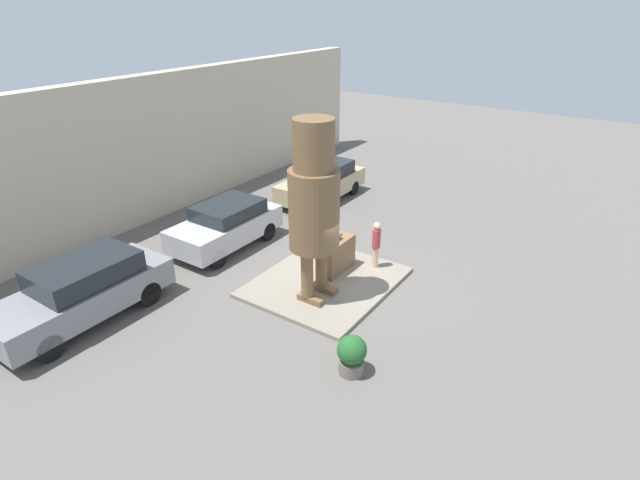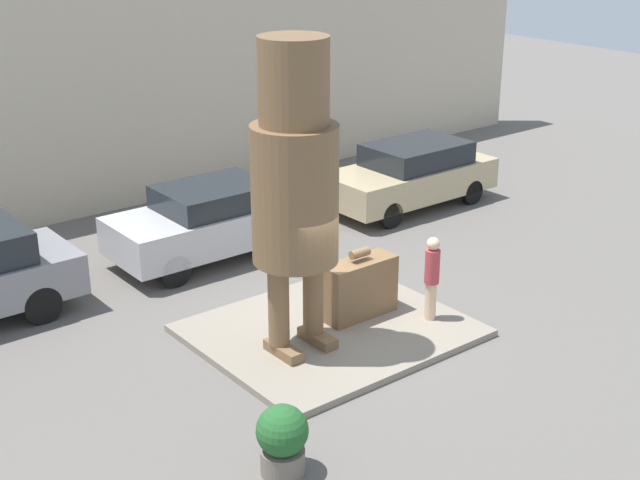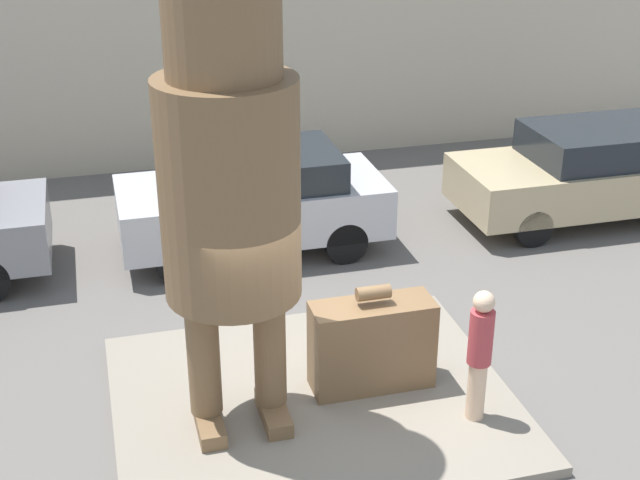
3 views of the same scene
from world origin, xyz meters
name	(u,v)px [view 2 (image 2 of 3)]	position (x,y,z in m)	size (l,w,h in m)	color
ground_plane	(330,334)	(0.00, 0.00, 0.00)	(60.00, 60.00, 0.00)	#605B56
pedestal	(330,331)	(0.00, 0.00, 0.06)	(4.47, 3.79, 0.12)	gray
building_backdrop	(100,98)	(0.00, 8.63, 2.72)	(28.00, 0.60, 5.44)	beige
statue_figure	(295,175)	(-0.88, -0.18, 3.13)	(1.39, 1.39, 5.14)	brown
giant_suitcase	(359,288)	(0.72, 0.07, 0.66)	(1.40, 0.53, 1.28)	brown
tourist	(432,275)	(1.62, -0.83, 0.97)	(0.26, 0.26, 1.55)	beige
parked_car_silver	(208,220)	(0.21, 4.31, 0.84)	(4.07, 1.85, 1.59)	#B7B7BC
parked_car_tan	(411,174)	(5.86, 4.10, 0.82)	(4.40, 1.85, 1.57)	tan
planter_pot	(282,439)	(-3.02, -2.72, 0.53)	(0.70, 0.70, 1.01)	#70665B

